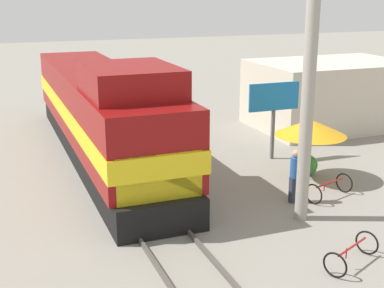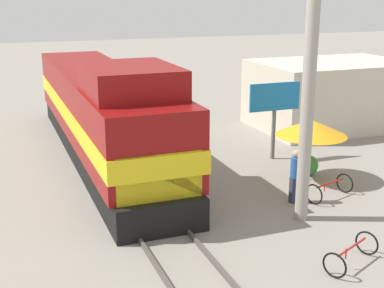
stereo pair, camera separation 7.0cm
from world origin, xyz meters
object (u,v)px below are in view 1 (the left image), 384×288
Objects in this scene: person_bystander at (295,174)px; bicycle at (329,188)px; billboard_sign at (274,102)px; utility_pole at (312,35)px; bicycle_spare at (352,253)px; vendor_umbrella at (311,127)px; locomotive at (103,114)px.

bicycle is at bearing -4.81° from person_bystander.
billboard_sign is 1.73× the size of bicycle.
bicycle_spare is at bearing -97.41° from utility_pole.
bicycle is at bearing -94.62° from billboard_sign.
vendor_umbrella is 1.41× the size of bicycle_spare.
vendor_umbrella is 1.44× the size of person_bystander.
locomotive is 8.43m from person_bystander.
locomotive is at bearing 174.62° from bicycle_spare.
vendor_umbrella reaches higher than bicycle_spare.
billboard_sign is 5.02m from bicycle.
billboard_sign is at bearing -20.29° from locomotive.
utility_pole is 6.82m from billboard_sign.
person_bystander is at bearing -133.76° from vendor_umbrella.
billboard_sign reaches higher than person_bystander.
locomotive is 6.52× the size of vendor_umbrella.
billboard_sign is at bearing 69.15° from utility_pole.
bicycle is (6.11, -6.96, -1.55)m from locomotive.
utility_pole is at bearing -110.85° from billboard_sign.
bicycle_spare is (-0.39, -2.96, -5.18)m from utility_pole.
person_bystander reaches higher than bicycle.
bicycle_spare is (-2.18, -4.07, -0.01)m from bicycle.
bicycle is 1.01× the size of bicycle_spare.
billboard_sign is 4.97m from person_bystander.
locomotive is 9.21× the size of bicycle_spare.
utility_pole reaches higher than bicycle_spare.
locomotive is 9.14× the size of bicycle.
bicycle is (-0.37, -4.56, -2.06)m from billboard_sign.
vendor_umbrella is 2.61m from person_bystander.
locomotive is at bearing 159.71° from billboard_sign.
utility_pole is 3.44× the size of billboard_sign.
utility_pole is at bearing -112.10° from person_bystander.
vendor_umbrella reaches higher than bicycle.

